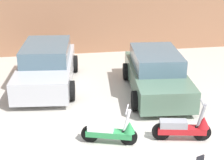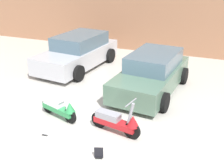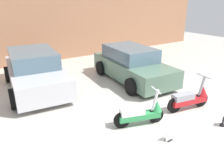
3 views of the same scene
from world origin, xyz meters
TOP-DOWN VIEW (x-y plane):
  - ground_plane at (0.00, 0.00)m, footprint 28.00×28.00m
  - wall_back at (0.00, 7.85)m, footprint 19.60×0.12m
  - scooter_front_left at (-0.71, 0.52)m, footprint 1.31×0.65m
  - scooter_front_right at (1.04, 0.39)m, footprint 1.41×0.58m
  - car_rear_left at (-2.26, 4.51)m, footprint 2.25×4.16m
  - car_rear_center at (1.18, 3.32)m, footprint 2.11×3.96m
  - placard_near_left_scooter at (-0.62, -0.35)m, footprint 0.20×0.13m
  - placard_near_right_scooter at (1.02, -0.67)m, footprint 0.20×0.17m

SIDE VIEW (x-z plane):
  - ground_plane at x=0.00m, z-range 0.00..0.00m
  - placard_near_left_scooter at x=-0.62m, z-range -0.02..0.24m
  - placard_near_right_scooter at x=1.02m, z-range -0.02..0.24m
  - scooter_front_left at x=-0.71m, z-range -0.14..0.81m
  - scooter_front_right at x=1.04m, z-range -0.14..0.85m
  - car_rear_center at x=1.18m, z-range -0.03..1.27m
  - car_rear_left at x=-2.26m, z-range -0.03..1.33m
  - wall_back at x=0.00m, z-range 0.00..3.70m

